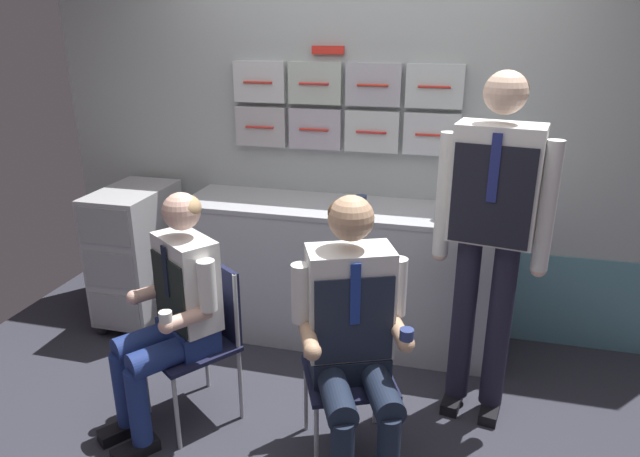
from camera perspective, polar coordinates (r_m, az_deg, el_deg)
ground at (r=3.02m, az=-1.34°, el=-21.43°), size 4.80×4.80×0.04m
galley_bulkhead at (r=3.72m, az=4.19°, el=5.74°), size 4.20×0.14×2.15m
galley_counter at (r=3.67m, az=2.19°, el=-4.51°), size 2.01×0.53×0.91m
service_trolley at (r=4.06m, az=-17.90°, el=-2.27°), size 0.40×0.65×0.95m
folding_chair_left at (r=3.02m, az=-11.48°, el=-9.46°), size 0.56×0.56×0.83m
crew_member_left at (r=2.89m, az=-14.52°, el=-7.54°), size 0.60×0.66×1.23m
folding_chair_right at (r=2.77m, az=2.54°, el=-12.01°), size 0.53×0.53×0.83m
crew_member_right at (r=2.53m, az=3.32°, el=-9.88°), size 0.58×0.71×1.29m
crew_member_standing at (r=2.86m, az=16.90°, el=0.91°), size 0.55×0.32×1.78m
water_bottle_blue_cap at (r=3.27m, az=16.55°, el=2.71°), size 0.07×0.07×0.29m
water_bottle_short at (r=3.39m, az=16.46°, el=3.02°), size 0.06×0.06×0.25m
paper_cup_blue at (r=3.30m, az=12.09°, el=1.62°), size 0.07×0.07×0.09m
coffee_cup_spare at (r=3.52m, az=4.16°, el=2.90°), size 0.07×0.07×0.06m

